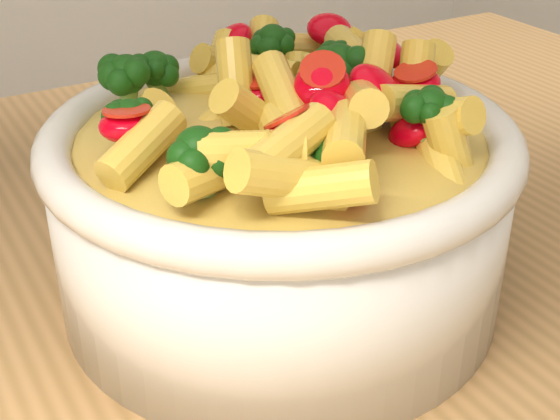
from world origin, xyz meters
TOP-DOWN VIEW (x-y plane):
  - table at (0.00, 0.00)m, footprint 1.20×0.80m
  - serving_bowl at (0.03, -0.02)m, footprint 0.27×0.27m
  - pasta_salad at (0.03, -0.02)m, footprint 0.21×0.21m

SIDE VIEW (x-z plane):
  - table at x=0.00m, z-range 0.35..1.25m
  - serving_bowl at x=0.03m, z-range 0.90..1.02m
  - pasta_salad at x=0.03m, z-range 1.01..1.05m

